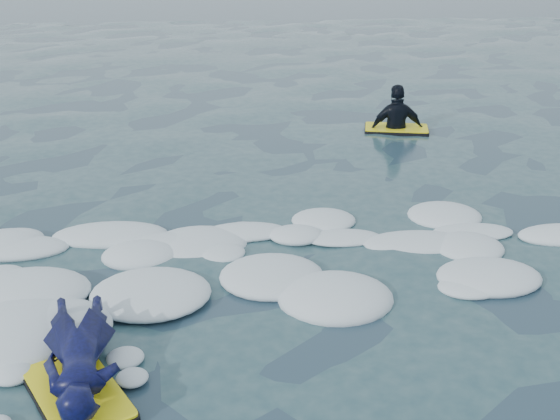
{
  "coord_description": "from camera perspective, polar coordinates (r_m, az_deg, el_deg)",
  "views": [
    {
      "loc": [
        0.19,
        -6.07,
        3.57
      ],
      "look_at": [
        0.76,
        1.6,
        0.37
      ],
      "focal_mm": 45.0,
      "sensor_mm": 36.0,
      "label": 1
    }
  ],
  "objects": [
    {
      "name": "waiting_rider_unit",
      "position": [
        12.95,
        9.43,
        6.34
      ],
      "size": [
        1.24,
        0.84,
        1.71
      ],
      "rotation": [
        0.0,
        0.0,
        -0.2
      ],
      "color": "black",
      "rests_on": "ground"
    },
    {
      "name": "ground",
      "position": [
        7.05,
        -5.22,
        -7.94
      ],
      "size": [
        120.0,
        120.0,
        0.0
      ],
      "primitive_type": "plane",
      "color": "#1A3840",
      "rests_on": "ground"
    },
    {
      "name": "prone_woman_unit",
      "position": [
        6.1,
        -15.95,
        -11.57
      ],
      "size": [
        1.11,
        1.79,
        0.45
      ],
      "rotation": [
        0.0,
        0.0,
        2.09
      ],
      "color": "black",
      "rests_on": "ground"
    },
    {
      "name": "foam_band",
      "position": [
        7.95,
        -5.15,
        -4.16
      ],
      "size": [
        12.0,
        3.1,
        0.3
      ],
      "primitive_type": null,
      "color": "silver",
      "rests_on": "ground"
    }
  ]
}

